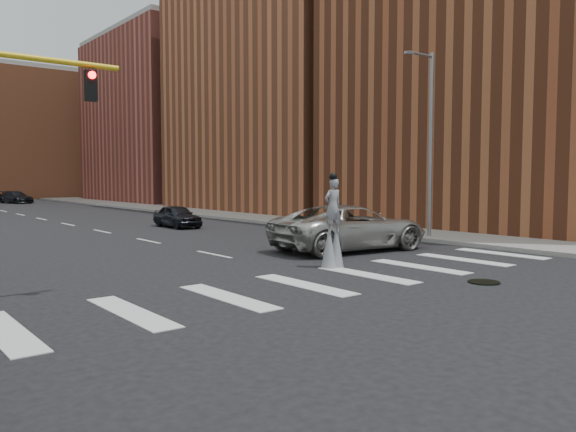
% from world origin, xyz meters
% --- Properties ---
extents(ground_plane, '(160.00, 160.00, 0.00)m').
position_xyz_m(ground_plane, '(0.00, 0.00, 0.00)').
color(ground_plane, black).
rests_on(ground_plane, ground).
extents(sidewalk_right, '(5.00, 90.00, 0.18)m').
position_xyz_m(sidewalk_right, '(12.50, 25.00, 0.09)').
color(sidewalk_right, gray).
rests_on(sidewalk_right, ground).
extents(manhole, '(0.90, 0.90, 0.04)m').
position_xyz_m(manhole, '(3.00, -2.00, 0.02)').
color(manhole, black).
rests_on(manhole, ground).
extents(building_near, '(16.00, 20.00, 22.00)m').
position_xyz_m(building_near, '(22.00, 8.00, 11.00)').
color(building_near, brown).
rests_on(building_near, ground).
extents(building_mid, '(16.00, 22.00, 24.00)m').
position_xyz_m(building_mid, '(22.00, 30.00, 12.00)').
color(building_mid, '#985030').
rests_on(building_mid, ground).
extents(building_far, '(16.00, 22.00, 20.00)m').
position_xyz_m(building_far, '(22.00, 54.00, 10.00)').
color(building_far, brown).
rests_on(building_far, ground).
extents(streetlight, '(2.05, 0.20, 9.00)m').
position_xyz_m(streetlight, '(10.90, 6.00, 4.90)').
color(streetlight, slate).
rests_on(streetlight, ground).
extents(stilt_performer, '(0.84, 0.53, 3.20)m').
position_xyz_m(stilt_performer, '(1.45, 2.73, 1.31)').
color(stilt_performer, '#301E13').
rests_on(stilt_performer, ground).
extents(suv_crossing, '(7.15, 3.89, 1.90)m').
position_xyz_m(suv_crossing, '(5.13, 5.57, 0.95)').
color(suv_crossing, '#AAA8A1').
rests_on(suv_crossing, ground).
extents(car_near, '(1.64, 4.02, 1.36)m').
position_xyz_m(car_near, '(4.52, 19.71, 0.68)').
color(car_near, black).
rests_on(car_near, ground).
extents(car_far, '(3.43, 5.29, 1.43)m').
position_xyz_m(car_far, '(4.54, 59.26, 0.71)').
color(car_far, black).
rests_on(car_far, ground).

